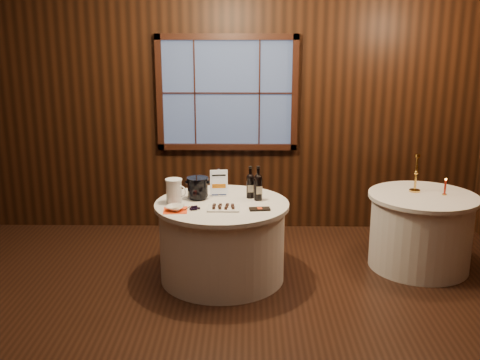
{
  "coord_description": "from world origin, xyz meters",
  "views": [
    {
      "loc": [
        0.25,
        -4.09,
        2.36
      ],
      "look_at": [
        0.17,
        0.9,
        1.02
      ],
      "focal_mm": 42.0,
      "sensor_mm": 36.0,
      "label": 1
    }
  ],
  "objects_px": {
    "port_bottle_left": "(250,184)",
    "chocolate_box": "(260,209)",
    "sign_stand": "(219,187)",
    "glass_pitcher": "(174,191)",
    "main_table": "(222,240)",
    "port_bottle_right": "(258,185)",
    "ice_bucket": "(198,188)",
    "side_table": "(420,231)",
    "chocolate_plate": "(223,208)",
    "grape_bunch": "(194,208)",
    "red_candle": "(445,188)",
    "brass_candlestick": "(416,178)",
    "cracker_bowl": "(175,208)"
  },
  "relations": [
    {
      "from": "port_bottle_right",
      "to": "ice_bucket",
      "type": "height_order",
      "value": "port_bottle_right"
    },
    {
      "from": "port_bottle_right",
      "to": "grape_bunch",
      "type": "height_order",
      "value": "port_bottle_right"
    },
    {
      "from": "glass_pitcher",
      "to": "brass_candlestick",
      "type": "distance_m",
      "value": 2.43
    },
    {
      "from": "brass_candlestick",
      "to": "chocolate_box",
      "type": "bearing_deg",
      "value": -158.58
    },
    {
      "from": "port_bottle_right",
      "to": "ice_bucket",
      "type": "relative_size",
      "value": 1.57
    },
    {
      "from": "main_table",
      "to": "chocolate_box",
      "type": "relative_size",
      "value": 6.77
    },
    {
      "from": "sign_stand",
      "to": "port_bottle_left",
      "type": "distance_m",
      "value": 0.32
    },
    {
      "from": "sign_stand",
      "to": "glass_pitcher",
      "type": "relative_size",
      "value": 1.2
    },
    {
      "from": "port_bottle_right",
      "to": "side_table",
      "type": "bearing_deg",
      "value": -10.52
    },
    {
      "from": "side_table",
      "to": "brass_candlestick",
      "type": "height_order",
      "value": "brass_candlestick"
    },
    {
      "from": "grape_bunch",
      "to": "cracker_bowl",
      "type": "relative_size",
      "value": 0.99
    },
    {
      "from": "port_bottle_right",
      "to": "ice_bucket",
      "type": "distance_m",
      "value": 0.59
    },
    {
      "from": "side_table",
      "to": "chocolate_box",
      "type": "distance_m",
      "value": 1.77
    },
    {
      "from": "main_table",
      "to": "brass_candlestick",
      "type": "bearing_deg",
      "value": 11.87
    },
    {
      "from": "grape_bunch",
      "to": "side_table",
      "type": "bearing_deg",
      "value": 13.37
    },
    {
      "from": "cracker_bowl",
      "to": "red_candle",
      "type": "distance_m",
      "value": 2.67
    },
    {
      "from": "chocolate_plate",
      "to": "chocolate_box",
      "type": "height_order",
      "value": "chocolate_plate"
    },
    {
      "from": "side_table",
      "to": "chocolate_plate",
      "type": "height_order",
      "value": "chocolate_plate"
    },
    {
      "from": "main_table",
      "to": "port_bottle_right",
      "type": "distance_m",
      "value": 0.64
    },
    {
      "from": "chocolate_box",
      "to": "chocolate_plate",
      "type": "bearing_deg",
      "value": 172.42
    },
    {
      "from": "ice_bucket",
      "to": "glass_pitcher",
      "type": "bearing_deg",
      "value": -149.21
    },
    {
      "from": "ice_bucket",
      "to": "chocolate_box",
      "type": "relative_size",
      "value": 1.13
    },
    {
      "from": "main_table",
      "to": "glass_pitcher",
      "type": "bearing_deg",
      "value": -179.53
    },
    {
      "from": "side_table",
      "to": "chocolate_plate",
      "type": "relative_size",
      "value": 3.68
    },
    {
      "from": "chocolate_box",
      "to": "grape_bunch",
      "type": "relative_size",
      "value": 1.19
    },
    {
      "from": "ice_bucket",
      "to": "brass_candlestick",
      "type": "relative_size",
      "value": 0.55
    },
    {
      "from": "chocolate_plate",
      "to": "grape_bunch",
      "type": "distance_m",
      "value": 0.26
    },
    {
      "from": "chocolate_plate",
      "to": "glass_pitcher",
      "type": "distance_m",
      "value": 0.53
    },
    {
      "from": "glass_pitcher",
      "to": "sign_stand",
      "type": "bearing_deg",
      "value": 50.99
    },
    {
      "from": "cracker_bowl",
      "to": "brass_candlestick",
      "type": "height_order",
      "value": "brass_candlestick"
    },
    {
      "from": "sign_stand",
      "to": "grape_bunch",
      "type": "distance_m",
      "value": 0.5
    },
    {
      "from": "sign_stand",
      "to": "chocolate_plate",
      "type": "distance_m",
      "value": 0.44
    },
    {
      "from": "chocolate_box",
      "to": "ice_bucket",
      "type": "bearing_deg",
      "value": 144.36
    },
    {
      "from": "side_table",
      "to": "chocolate_box",
      "type": "bearing_deg",
      "value": -162.64
    },
    {
      "from": "glass_pitcher",
      "to": "main_table",
      "type": "bearing_deg",
      "value": 22.76
    },
    {
      "from": "main_table",
      "to": "ice_bucket",
      "type": "distance_m",
      "value": 0.56
    },
    {
      "from": "side_table",
      "to": "ice_bucket",
      "type": "distance_m",
      "value": 2.3
    },
    {
      "from": "ice_bucket",
      "to": "chocolate_plate",
      "type": "bearing_deg",
      "value": -51.25
    },
    {
      "from": "grape_bunch",
      "to": "brass_candlestick",
      "type": "height_order",
      "value": "brass_candlestick"
    },
    {
      "from": "port_bottle_left",
      "to": "brass_candlestick",
      "type": "height_order",
      "value": "brass_candlestick"
    },
    {
      "from": "port_bottle_left",
      "to": "glass_pitcher",
      "type": "distance_m",
      "value": 0.74
    },
    {
      "from": "port_bottle_right",
      "to": "grape_bunch",
      "type": "xyz_separation_m",
      "value": [
        -0.58,
        -0.32,
        -0.13
      ]
    },
    {
      "from": "port_bottle_left",
      "to": "chocolate_plate",
      "type": "bearing_deg",
      "value": -128.01
    },
    {
      "from": "chocolate_plate",
      "to": "red_candle",
      "type": "xyz_separation_m",
      "value": [
        2.18,
        0.5,
        0.05
      ]
    },
    {
      "from": "port_bottle_left",
      "to": "chocolate_box",
      "type": "bearing_deg",
      "value": -81.84
    },
    {
      "from": "port_bottle_right",
      "to": "chocolate_box",
      "type": "bearing_deg",
      "value": -105.57
    },
    {
      "from": "port_bottle_left",
      "to": "port_bottle_right",
      "type": "xyz_separation_m",
      "value": [
        0.07,
        -0.07,
        0.01
      ]
    },
    {
      "from": "cracker_bowl",
      "to": "red_candle",
      "type": "bearing_deg",
      "value": 11.57
    },
    {
      "from": "brass_candlestick",
      "to": "main_table",
      "type": "bearing_deg",
      "value": -168.13
    },
    {
      "from": "glass_pitcher",
      "to": "red_candle",
      "type": "bearing_deg",
      "value": 28.6
    }
  ]
}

